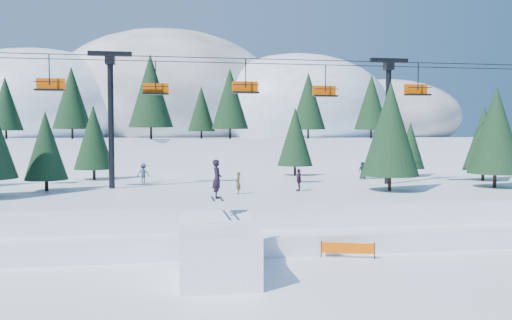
{
  "coord_description": "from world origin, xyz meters",
  "views": [
    {
      "loc": [
        -4.06,
        -20.78,
        6.62
      ],
      "look_at": [
        0.15,
        6.0,
        5.2
      ],
      "focal_mm": 35.0,
      "sensor_mm": 36.0,
      "label": 1
    }
  ],
  "objects": [
    {
      "name": "banner_near",
      "position": [
        4.84,
        4.36,
        0.54
      ],
      "size": [
        2.74,
        0.85,
        0.9
      ],
      "color": "black",
      "rests_on": "ground"
    },
    {
      "name": "berm",
      "position": [
        0.0,
        8.0,
        0.55
      ],
      "size": [
        70.0,
        6.0,
        1.1
      ],
      "primitive_type": "cube",
      "color": "white",
      "rests_on": "ground"
    },
    {
      "name": "chairlift",
      "position": [
        0.77,
        18.05,
        9.32
      ],
      "size": [
        46.0,
        3.21,
        10.28
      ],
      "color": "black",
      "rests_on": "mid_shelf"
    },
    {
      "name": "banner_far",
      "position": [
        9.23,
        6.3,
        0.54
      ],
      "size": [
        2.85,
        0.27,
        0.9
      ],
      "color": "black",
      "rests_on": "ground"
    },
    {
      "name": "mountain_ridge",
      "position": [
        -5.09,
        73.35,
        9.64
      ],
      "size": [
        119.0,
        60.98,
        26.46
      ],
      "color": "white",
      "rests_on": "ground"
    },
    {
      "name": "distant_skiers",
      "position": [
        -2.69,
        18.32,
        3.3
      ],
      "size": [
        31.16,
        9.99,
        1.65
      ],
      "color": "#3D2841",
      "rests_on": "mid_shelf"
    },
    {
      "name": "jump_kicker",
      "position": [
        -2.3,
        1.63,
        1.29
      ],
      "size": [
        3.45,
        4.71,
        5.39
      ],
      "color": "white",
      "rests_on": "ground"
    },
    {
      "name": "mid_shelf",
      "position": [
        0.0,
        18.0,
        1.25
      ],
      "size": [
        70.0,
        22.0,
        2.5
      ],
      "primitive_type": "cube",
      "color": "white",
      "rests_on": "ground"
    },
    {
      "name": "ground",
      "position": [
        0.0,
        0.0,
        0.0
      ],
      "size": [
        160.0,
        160.0,
        0.0
      ],
      "primitive_type": "plane",
      "color": "white",
      "rests_on": "ground"
    },
    {
      "name": "conifer_stand",
      "position": [
        1.06,
        17.99,
        6.76
      ],
      "size": [
        63.59,
        18.39,
        8.91
      ],
      "color": "black",
      "rests_on": "mid_shelf"
    }
  ]
}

